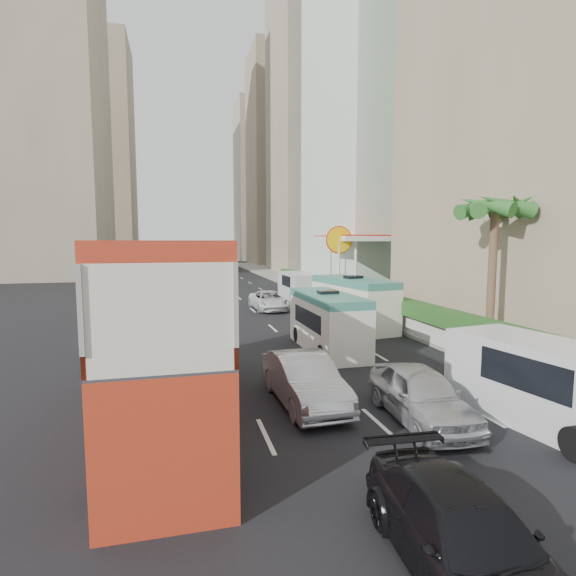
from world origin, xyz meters
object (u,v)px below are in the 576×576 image
object	(u,v)px
car_silver_lane_b	(420,420)
minibus_near	(328,322)
van_asset	(269,310)
palm_tree	(492,279)
double_decker_bus	(169,330)
minibus_far	(353,303)
panel_van_far	(299,286)
car_silver_lane_a	(304,404)
panel_van_near	(552,385)
shell_station	(364,267)

from	to	relation	value
car_silver_lane_b	minibus_near	distance (m)	8.50
van_asset	minibus_near	distance (m)	12.72
van_asset	palm_tree	xyz separation A→B (m)	(6.98, -15.00, 3.38)
double_decker_bus	minibus_far	xyz separation A→B (m)	(10.19, 11.16, -1.09)
panel_van_far	palm_tree	distance (m)	20.62
minibus_near	double_decker_bus	bearing A→B (deg)	-138.16
double_decker_bus	panel_van_far	size ratio (longest dim) A/B	1.94
car_silver_lane_a	panel_van_near	distance (m)	6.98
panel_van_far	minibus_far	bearing A→B (deg)	-93.11
car_silver_lane_a	panel_van_far	bearing A→B (deg)	72.42
car_silver_lane_a	palm_tree	bearing A→B (deg)	19.69
minibus_near	panel_van_far	xyz separation A→B (m)	(3.56, 17.89, -0.18)
double_decker_bus	car_silver_lane_b	size ratio (longest dim) A/B	2.47
minibus_near	panel_van_far	bearing A→B (deg)	78.28
van_asset	shell_station	world-z (taller)	shell_station
palm_tree	minibus_near	bearing A→B (deg)	161.06
palm_tree	shell_station	size ratio (longest dim) A/B	0.80
car_silver_lane_a	car_silver_lane_b	bearing A→B (deg)	-38.56
minibus_near	minibus_far	world-z (taller)	minibus_far
minibus_near	shell_station	size ratio (longest dim) A/B	0.74
car_silver_lane_a	minibus_near	distance (m)	7.12
car_silver_lane_a	van_asset	bearing A→B (deg)	79.07
minibus_near	panel_van_near	bearing A→B (deg)	-72.40
palm_tree	shell_station	xyz separation A→B (m)	(2.20, 19.00, -0.63)
palm_tree	van_asset	bearing A→B (deg)	114.97
palm_tree	shell_station	bearing A→B (deg)	83.40
panel_van_near	palm_tree	bearing A→B (deg)	53.74
car_silver_lane_b	minibus_far	bearing A→B (deg)	79.71
shell_station	car_silver_lane_b	bearing A→B (deg)	-110.08
minibus_near	palm_tree	distance (m)	7.51
panel_van_near	panel_van_far	bearing A→B (deg)	80.02
minibus_near	palm_tree	world-z (taller)	palm_tree
double_decker_bus	panel_van_near	bearing A→B (deg)	-17.72
double_decker_bus	panel_van_near	world-z (taller)	double_decker_bus
double_decker_bus	van_asset	world-z (taller)	double_decker_bus
minibus_near	panel_van_far	size ratio (longest dim) A/B	1.05
van_asset	palm_tree	size ratio (longest dim) A/B	0.76
car_silver_lane_b	van_asset	distance (m)	21.06
double_decker_bus	palm_tree	distance (m)	14.39
car_silver_lane_a	minibus_near	xyz separation A→B (m)	(2.96, 6.34, 1.32)
car_silver_lane_a	panel_van_far	distance (m)	25.12
minibus_far	car_silver_lane_b	bearing A→B (deg)	-112.91
double_decker_bus	minibus_near	distance (m)	9.50
minibus_far	palm_tree	xyz separation A→B (m)	(3.61, -7.16, 1.94)
car_silver_lane_b	palm_tree	world-z (taller)	palm_tree
panel_van_far	shell_station	xyz separation A→B (m)	(5.47, -1.23, 1.61)
van_asset	double_decker_bus	bearing A→B (deg)	-111.77
double_decker_bus	palm_tree	size ratio (longest dim) A/B	1.72
panel_van_near	shell_station	world-z (taller)	shell_station
van_asset	shell_station	xyz separation A→B (m)	(9.18, 4.00, 2.75)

